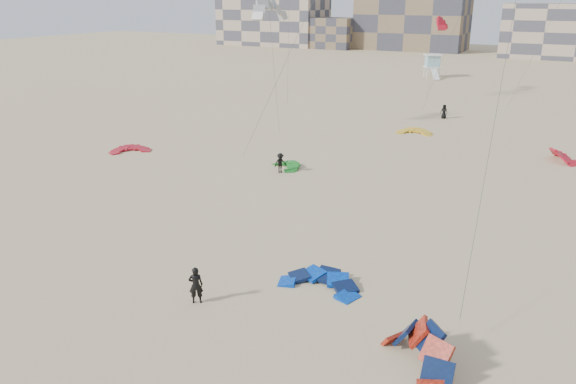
% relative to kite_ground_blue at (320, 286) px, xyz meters
% --- Properties ---
extents(ground, '(320.00, 320.00, 0.00)m').
position_rel_kite_ground_blue_xyz_m(ground, '(-3.73, -4.96, 0.00)').
color(ground, tan).
rests_on(ground, ground).
extents(kite_ground_blue, '(3.80, 4.02, 1.64)m').
position_rel_kite_ground_blue_xyz_m(kite_ground_blue, '(0.00, 0.00, 0.00)').
color(kite_ground_blue, blue).
rests_on(kite_ground_blue, ground).
extents(kite_ground_orange, '(5.47, 5.47, 3.84)m').
position_rel_kite_ground_blue_xyz_m(kite_ground_orange, '(6.05, -3.95, 0.00)').
color(kite_ground_orange, '#FF351B').
rests_on(kite_ground_orange, ground).
extents(kite_ground_red, '(4.93, 4.92, 1.21)m').
position_rel_kite_ground_blue_xyz_m(kite_ground_red, '(-26.52, 14.93, 0.00)').
color(kite_ground_red, '#B11F17').
rests_on(kite_ground_red, ground).
extents(kite_ground_green, '(4.09, 4.13, 1.45)m').
position_rel_kite_ground_blue_xyz_m(kite_ground_green, '(-11.23, 17.25, 0.00)').
color(kite_ground_green, '#168418').
rests_on(kite_ground_green, ground).
extents(kite_ground_red_far, '(4.44, 4.35, 3.06)m').
position_rel_kite_ground_blue_xyz_m(kite_ground_red_far, '(9.26, 30.45, 0.00)').
color(kite_ground_red_far, '#B11F17').
rests_on(kite_ground_red_far, ground).
extents(kite_ground_yellow, '(3.87, 4.04, 1.36)m').
position_rel_kite_ground_blue_xyz_m(kite_ground_yellow, '(-5.21, 34.54, 0.00)').
color(kite_ground_yellow, yellow).
rests_on(kite_ground_yellow, ground).
extents(kitesurfer_main, '(0.80, 0.74, 1.84)m').
position_rel_kite_ground_blue_xyz_m(kitesurfer_main, '(-4.49, -4.19, 0.92)').
color(kitesurfer_main, black).
rests_on(kitesurfer_main, ground).
extents(kitesurfer_c, '(1.12, 1.22, 1.65)m').
position_rel_kite_ground_blue_xyz_m(kitesurfer_c, '(-10.97, 15.73, 0.82)').
color(kitesurfer_c, black).
rests_on(kitesurfer_c, ground).
extents(kitesurfer_e, '(0.83, 0.55, 1.66)m').
position_rel_kite_ground_blue_xyz_m(kitesurfer_e, '(-4.33, 43.61, 0.83)').
color(kitesurfer_e, black).
rests_on(kitesurfer_e, ground).
extents(kite_fly_grey, '(6.11, 6.93, 12.90)m').
position_rel_kite_ground_blue_xyz_m(kite_fly_grey, '(-19.36, 28.75, 12.20)').
color(kite_fly_grey, '#BBBBBB').
rests_on(kite_fly_grey, ground).
extents(kite_fly_red, '(4.24, 10.20, 10.44)m').
position_rel_kite_ground_blue_xyz_m(kite_fly_red, '(-9.41, 60.04, 9.86)').
color(kite_fly_red, '#B11F17').
rests_on(kite_fly_red, ground).
extents(lifeguard_tower_far, '(3.80, 5.96, 3.97)m').
position_rel_kite_ground_blue_xyz_m(lifeguard_tower_far, '(-14.75, 77.92, 1.97)').
color(lifeguard_tower_far, white).
rests_on(lifeguard_tower_far, ground).
extents(condo_west_a, '(30.00, 15.00, 14.00)m').
position_rel_kite_ground_blue_xyz_m(condo_west_a, '(-73.73, 125.04, 7.00)').
color(condo_west_a, tan).
rests_on(condo_west_a, ground).
extents(condo_west_b, '(28.00, 14.00, 18.00)m').
position_rel_kite_ground_blue_xyz_m(condo_west_b, '(-33.73, 129.04, 9.00)').
color(condo_west_b, '#766247').
rests_on(condo_west_b, ground).
extents(condo_fill_left, '(12.00, 10.00, 8.00)m').
position_rel_kite_ground_blue_xyz_m(condo_fill_left, '(-53.73, 123.04, 4.00)').
color(condo_fill_left, '#766247').
rests_on(condo_fill_left, ground).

